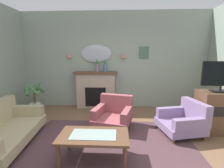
{
  "coord_description": "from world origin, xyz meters",
  "views": [
    {
      "loc": [
        0.19,
        -2.47,
        1.69
      ],
      "look_at": [
        0.0,
        1.47,
        0.96
      ],
      "focal_mm": 25.85,
      "sensor_mm": 36.0,
      "label": 1
    }
  ],
  "objects_px": {
    "floral_couch": "(1,129)",
    "tv_cabinet": "(217,111)",
    "fireplace": "(96,90)",
    "wall_sconce_left": "(69,55)",
    "armchair_near_fireplace": "(114,113)",
    "mantel_vase_right": "(105,66)",
    "framed_picture": "(144,52)",
    "tv_flatscreen": "(222,76)",
    "potted_plant_corner_palm": "(34,97)",
    "wall_mirror": "(96,54)",
    "mantel_vase_centre": "(97,65)",
    "wall_sconce_right": "(123,55)",
    "armchair_by_coffee_table": "(184,120)",
    "coffee_table": "(94,138)"
  },
  "relations": [
    {
      "from": "floral_couch",
      "to": "potted_plant_corner_palm",
      "type": "distance_m",
      "value": 1.79
    },
    {
      "from": "mantel_vase_centre",
      "to": "wall_sconce_left",
      "type": "height_order",
      "value": "wall_sconce_left"
    },
    {
      "from": "mantel_vase_centre",
      "to": "framed_picture",
      "type": "distance_m",
      "value": 1.51
    },
    {
      "from": "wall_mirror",
      "to": "framed_picture",
      "type": "bearing_deg",
      "value": 0.38
    },
    {
      "from": "coffee_table",
      "to": "mantel_vase_centre",
      "type": "bearing_deg",
      "value": 96.53
    },
    {
      "from": "fireplace",
      "to": "potted_plant_corner_palm",
      "type": "distance_m",
      "value": 1.82
    },
    {
      "from": "wall_mirror",
      "to": "wall_sconce_left",
      "type": "bearing_deg",
      "value": -176.63
    },
    {
      "from": "mantel_vase_centre",
      "to": "armchair_by_coffee_table",
      "type": "height_order",
      "value": "mantel_vase_centre"
    },
    {
      "from": "wall_sconce_left",
      "to": "armchair_near_fireplace",
      "type": "relative_size",
      "value": 0.14
    },
    {
      "from": "mantel_vase_centre",
      "to": "mantel_vase_right",
      "type": "bearing_deg",
      "value": 0.0
    },
    {
      "from": "wall_mirror",
      "to": "wall_sconce_right",
      "type": "relative_size",
      "value": 6.86
    },
    {
      "from": "framed_picture",
      "to": "armchair_near_fireplace",
      "type": "distance_m",
      "value": 2.26
    },
    {
      "from": "wall_sconce_left",
      "to": "framed_picture",
      "type": "relative_size",
      "value": 0.39
    },
    {
      "from": "tv_flatscreen",
      "to": "armchair_by_coffee_table",
      "type": "bearing_deg",
      "value": -169.69
    },
    {
      "from": "wall_sconce_left",
      "to": "tv_flatscreen",
      "type": "bearing_deg",
      "value": -23.03
    },
    {
      "from": "wall_mirror",
      "to": "fireplace",
      "type": "bearing_deg",
      "value": -90.0
    },
    {
      "from": "wall_mirror",
      "to": "floral_couch",
      "type": "xyz_separation_m",
      "value": [
        -1.44,
        -2.43,
        -1.39
      ]
    },
    {
      "from": "wall_sconce_left",
      "to": "floral_couch",
      "type": "bearing_deg",
      "value": -104.01
    },
    {
      "from": "fireplace",
      "to": "mantel_vase_right",
      "type": "relative_size",
      "value": 3.49
    },
    {
      "from": "mantel_vase_centre",
      "to": "tv_cabinet",
      "type": "bearing_deg",
      "value": -27.01
    },
    {
      "from": "framed_picture",
      "to": "tv_cabinet",
      "type": "bearing_deg",
      "value": -49.36
    },
    {
      "from": "wall_sconce_left",
      "to": "armchair_near_fireplace",
      "type": "xyz_separation_m",
      "value": [
        1.46,
        -1.43,
        -1.35
      ]
    },
    {
      "from": "fireplace",
      "to": "armchair_by_coffee_table",
      "type": "relative_size",
      "value": 1.39
    },
    {
      "from": "mantel_vase_centre",
      "to": "wall_sconce_left",
      "type": "relative_size",
      "value": 2.81
    },
    {
      "from": "wall_sconce_left",
      "to": "mantel_vase_centre",
      "type": "bearing_deg",
      "value": -7.59
    },
    {
      "from": "framed_picture",
      "to": "armchair_near_fireplace",
      "type": "bearing_deg",
      "value": -120.74
    },
    {
      "from": "mantel_vase_centre",
      "to": "wall_sconce_left",
      "type": "bearing_deg",
      "value": 172.41
    },
    {
      "from": "wall_sconce_right",
      "to": "tv_cabinet",
      "type": "bearing_deg",
      "value": -37.48
    },
    {
      "from": "framed_picture",
      "to": "potted_plant_corner_palm",
      "type": "bearing_deg",
      "value": -168.12
    },
    {
      "from": "mantel_vase_centre",
      "to": "tv_cabinet",
      "type": "relative_size",
      "value": 0.44
    },
    {
      "from": "framed_picture",
      "to": "tv_flatscreen",
      "type": "height_order",
      "value": "framed_picture"
    },
    {
      "from": "tv_cabinet",
      "to": "tv_flatscreen",
      "type": "height_order",
      "value": "tv_flatscreen"
    },
    {
      "from": "wall_mirror",
      "to": "wall_sconce_left",
      "type": "xyz_separation_m",
      "value": [
        -0.85,
        -0.05,
        -0.05
      ]
    },
    {
      "from": "wall_mirror",
      "to": "wall_sconce_left",
      "type": "relative_size",
      "value": 6.86
    },
    {
      "from": "armchair_near_fireplace",
      "to": "framed_picture",
      "type": "bearing_deg",
      "value": 59.26
    },
    {
      "from": "mantel_vase_right",
      "to": "floral_couch",
      "type": "height_order",
      "value": "mantel_vase_right"
    },
    {
      "from": "mantel_vase_right",
      "to": "armchair_by_coffee_table",
      "type": "distance_m",
      "value": 2.66
    },
    {
      "from": "mantel_vase_centre",
      "to": "wall_mirror",
      "type": "relative_size",
      "value": 0.41
    },
    {
      "from": "wall_sconce_right",
      "to": "tv_cabinet",
      "type": "distance_m",
      "value": 2.86
    },
    {
      "from": "mantel_vase_centre",
      "to": "wall_mirror",
      "type": "height_order",
      "value": "wall_mirror"
    },
    {
      "from": "mantel_vase_right",
      "to": "wall_sconce_left",
      "type": "distance_m",
      "value": 1.2
    },
    {
      "from": "mantel_vase_centre",
      "to": "wall_sconce_left",
      "type": "xyz_separation_m",
      "value": [
        -0.9,
        0.12,
        0.3
      ]
    },
    {
      "from": "fireplace",
      "to": "floral_couch",
      "type": "distance_m",
      "value": 2.72
    },
    {
      "from": "floral_couch",
      "to": "tv_cabinet",
      "type": "xyz_separation_m",
      "value": [
        4.35,
        0.8,
        0.13
      ]
    },
    {
      "from": "mantel_vase_right",
      "to": "tv_flatscreen",
      "type": "distance_m",
      "value": 2.99
    },
    {
      "from": "tv_flatscreen",
      "to": "floral_couch",
      "type": "bearing_deg",
      "value": -169.78
    },
    {
      "from": "framed_picture",
      "to": "wall_sconce_left",
      "type": "bearing_deg",
      "value": -178.54
    },
    {
      "from": "wall_mirror",
      "to": "coffee_table",
      "type": "distance_m",
      "value": 3.09
    },
    {
      "from": "floral_couch",
      "to": "tv_flatscreen",
      "type": "bearing_deg",
      "value": 10.22
    },
    {
      "from": "mantel_vase_right",
      "to": "wall_mirror",
      "type": "relative_size",
      "value": 0.41
    }
  ]
}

